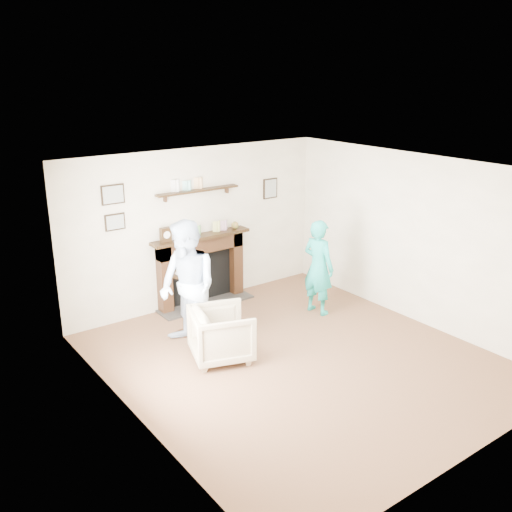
# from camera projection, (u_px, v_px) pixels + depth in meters

# --- Properties ---
(ground) EXTENTS (5.00, 5.00, 0.00)m
(ground) POSITION_uv_depth(u_px,v_px,m) (297.00, 360.00, 7.47)
(ground) COLOR brown
(ground) RESTS_ON ground
(room_shell) EXTENTS (4.54, 5.02, 2.52)m
(room_shell) POSITION_uv_depth(u_px,v_px,m) (266.00, 229.00, 7.49)
(room_shell) COLOR beige
(room_shell) RESTS_ON ground
(armchair) EXTENTS (0.96, 0.95, 0.70)m
(armchair) POSITION_uv_depth(u_px,v_px,m) (222.00, 358.00, 7.52)
(armchair) COLOR #C3AE91
(armchair) RESTS_ON ground
(man) EXTENTS (0.76, 0.93, 1.78)m
(man) POSITION_uv_depth(u_px,v_px,m) (190.00, 347.00, 7.80)
(man) COLOR #C9DAFB
(man) RESTS_ON ground
(woman) EXTENTS (0.44, 0.59, 1.48)m
(woman) POSITION_uv_depth(u_px,v_px,m) (317.00, 312.00, 8.95)
(woman) COLOR teal
(woman) RESTS_ON ground
(pedestal_table) EXTENTS (0.33, 0.33, 1.06)m
(pedestal_table) POSITION_uv_depth(u_px,v_px,m) (184.00, 292.00, 8.00)
(pedestal_table) COLOR black
(pedestal_table) RESTS_ON ground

